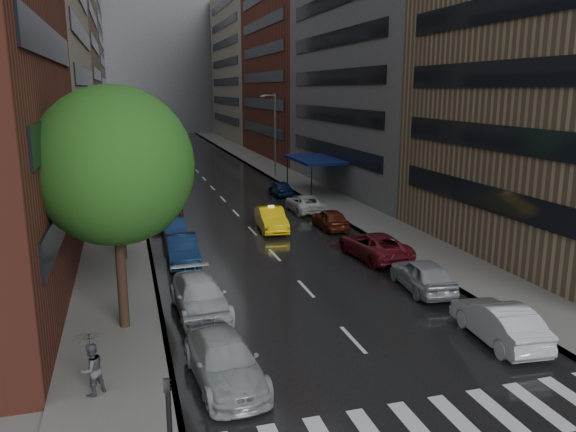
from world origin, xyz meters
The scene contains 18 objects.
ground centered at (0.00, 0.00, 0.00)m, with size 220.00×220.00×0.00m, color gray.
road centered at (0.00, 50.00, 0.01)m, with size 14.00×140.00×0.01m, color black.
sidewalk_left centered at (-9.00, 50.00, 0.07)m, with size 4.00×140.00×0.15m, color gray.
sidewalk_right centered at (9.00, 50.00, 0.07)m, with size 4.00×140.00×0.15m, color gray.
crosswalk centered at (0.20, -2.00, 0.01)m, with size 13.15×2.80×0.01m.
buildings_left centered at (-15.00, 58.79, 15.99)m, with size 8.00×108.00×38.00m.
buildings_right centered at (15.00, 56.70, 15.03)m, with size 8.05×109.10×36.00m.
building_far centered at (0.00, 118.00, 16.00)m, with size 40.00×14.00×32.00m, color slate.
tree_near centered at (-8.60, 7.53, 6.73)m, with size 6.17×6.17×9.83m.
tree_mid centered at (-8.60, 17.31, 5.93)m, with size 5.44×5.44×8.66m.
tree_far centered at (-8.60, 30.57, 4.86)m, with size 4.47×4.47×7.12m.
taxi centered at (1.32, 21.87, 0.80)m, with size 1.70×4.87×1.60m, color yellow.
parked_cars_left centered at (-5.40, 21.38, 0.74)m, with size 2.78×41.88×1.59m.
parked_cars_right centered at (5.40, 16.73, 0.75)m, with size 2.98×36.36×1.59m.
ped_black_umbrella centered at (-9.60, 2.33, 1.38)m, with size 1.06×1.03×2.09m.
street_lamp_left centered at (-7.72, 30.00, 4.89)m, with size 1.74×0.22×9.00m.
street_lamp_right centered at (7.72, 45.00, 4.89)m, with size 1.74×0.22×9.00m.
awning centered at (8.98, 35.00, 3.13)m, with size 4.00×8.00×3.12m.
Camera 1 is at (-8.17, -14.89, 9.64)m, focal length 35.00 mm.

